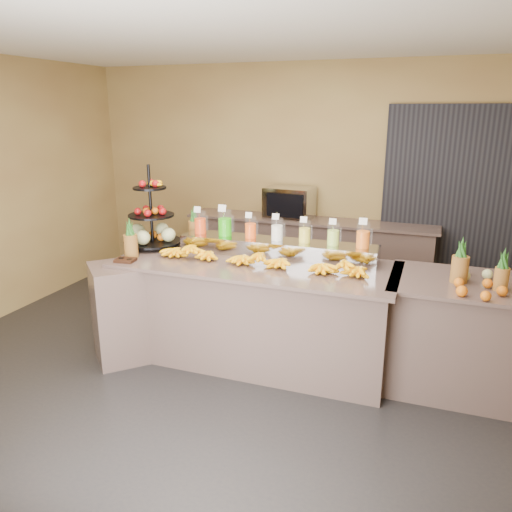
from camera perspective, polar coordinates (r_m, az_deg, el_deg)
The scene contains 20 objects.
ground at distance 4.53m, azimuth -1.44°, elevation -13.16°, with size 6.00×6.00×0.00m, color black.
room_envelope at distance 4.64m, azimuth 4.20°, elevation 11.91°, with size 6.04×5.02×2.82m.
buffet_counter at distance 4.58m, azimuth -1.64°, elevation -6.33°, with size 2.75×1.25×0.93m.
right_counter at distance 4.44m, azimuth 21.67°, elevation -8.30°, with size 1.08×0.88×0.93m.
back_ledge at distance 6.34m, azimuth 5.94°, elevation 0.12°, with size 3.10×0.55×0.93m.
pitcher_tray at distance 4.62m, azimuth 2.40°, elevation 0.93°, with size 1.85×0.30×0.15m, color gray.
juice_pitcher_orange_a at distance 4.86m, azimuth -6.38°, elevation 3.70°, with size 0.12×0.12×0.28m.
juice_pitcher_green at distance 4.75m, azimuth -3.57°, elevation 3.62°, with size 0.13×0.14×0.32m.
juice_pitcher_orange_b at distance 4.66m, azimuth -0.63°, elevation 3.16°, with size 0.11×0.11×0.26m.
juice_pitcher_milk at distance 4.58m, azimuth 2.43°, elevation 2.92°, with size 0.11×0.11×0.27m.
juice_pitcher_lemon at distance 4.51m, azimuth 5.58°, elevation 2.61°, with size 0.11×0.11×0.26m.
juice_pitcher_lime at distance 4.46m, azimuth 8.82°, elevation 2.33°, with size 0.11×0.11×0.26m.
juice_pitcher_orange_c at distance 4.41m, azimuth 12.13°, elevation 2.14°, with size 0.12×0.12×0.29m.
banana_heap at distance 4.35m, azimuth 0.75°, elevation -0.15°, with size 1.98×0.18×0.16m.
fruit_stand at distance 5.00m, azimuth -11.47°, elevation 3.38°, with size 0.63×0.63×0.80m.
condiment_caddy at distance 4.61m, azimuth -14.71°, elevation -0.46°, with size 0.17×0.13×0.03m, color black.
pineapple_left_a at distance 4.70m, azimuth -14.12°, elevation 1.46°, with size 0.13×0.13×0.37m.
pineapple_left_b at distance 5.12m, azimuth -7.06°, elevation 3.11°, with size 0.12×0.12×0.38m.
right_fruit_pile at distance 4.11m, azimuth 23.99°, elevation -2.63°, with size 0.40×0.38×0.21m.
oven_warmer at distance 6.26m, azimuth 3.85°, elevation 6.11°, with size 0.58×0.40×0.39m, color gray.
Camera 1 is at (1.45, -3.67, 2.24)m, focal length 35.00 mm.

